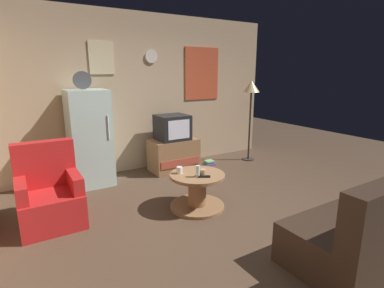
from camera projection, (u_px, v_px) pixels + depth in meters
The scene contains 14 objects.
ground_plane at pixel (226, 218), 3.68m from camera, with size 12.00×12.00×0.00m, color #4C3828.
wall_with_art at pixel (146, 93), 5.39m from camera, with size 5.20×0.12×2.75m.
fridge at pixel (89, 138), 4.64m from camera, with size 0.60×0.62×1.77m.
tv_stand at pixel (174, 155), 5.42m from camera, with size 0.84×0.53×0.58m.
crt_tv at pixel (172, 127), 5.29m from camera, with size 0.54×0.51×0.44m.
standing_lamp at pixel (251, 93), 5.80m from camera, with size 0.32×0.32×1.59m.
coffee_table at pixel (197, 191), 3.92m from camera, with size 0.72×0.72×0.47m.
wine_glass at pixel (198, 171), 3.74m from camera, with size 0.05×0.05×0.15m, color silver.
mug_ceramic_white at pixel (179, 170), 3.87m from camera, with size 0.08×0.08×0.09m, color silver.
mug_ceramic_tan at pixel (203, 173), 3.77m from camera, with size 0.08×0.08×0.09m, color tan.
remote_control at pixel (204, 176), 3.74m from camera, with size 0.15×0.04×0.02m, color black.
armchair at pixel (50, 196), 3.50m from camera, with size 0.68×0.68×0.96m.
couch at pixel (374, 228), 2.83m from camera, with size 1.70×0.80×0.92m.
book_stack at pixel (209, 163), 5.70m from camera, with size 0.21×0.17×0.11m.
Camera 1 is at (-2.10, -2.65, 1.77)m, focal length 27.85 mm.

